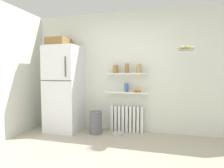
# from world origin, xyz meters

# --- Properties ---
(ground_plane) EXTENTS (7.04, 7.04, 0.00)m
(ground_plane) POSITION_xyz_m (0.00, 0.50, 0.00)
(ground_plane) COLOR #B2A893
(back_wall) EXTENTS (7.04, 0.10, 2.60)m
(back_wall) POSITION_xyz_m (0.00, 2.05, 1.30)
(back_wall) COLOR silver
(back_wall) RESTS_ON ground_plane
(refrigerator) EXTENTS (0.71, 0.70, 2.02)m
(refrigerator) POSITION_xyz_m (-1.42, 1.67, 0.96)
(refrigerator) COLOR silver
(refrigerator) RESTS_ON ground_plane
(radiator) EXTENTS (0.71, 0.12, 0.56)m
(radiator) POSITION_xyz_m (-0.06, 1.92, 0.28)
(radiator) COLOR white
(radiator) RESTS_ON ground_plane
(wall_shelf_lower) EXTENTS (0.88, 0.22, 0.02)m
(wall_shelf_lower) POSITION_xyz_m (-0.06, 1.89, 0.86)
(wall_shelf_lower) COLOR white
(wall_shelf_upper) EXTENTS (0.88, 0.22, 0.02)m
(wall_shelf_upper) POSITION_xyz_m (-0.06, 1.89, 1.26)
(wall_shelf_upper) COLOR white
(storage_jar_0) EXTENTS (0.12, 0.12, 0.18)m
(storage_jar_0) POSITION_xyz_m (-0.30, 1.89, 1.36)
(storage_jar_0) COLOR olive
(storage_jar_0) RESTS_ON wall_shelf_upper
(storage_jar_1) EXTENTS (0.08, 0.08, 0.21)m
(storage_jar_1) POSITION_xyz_m (-0.06, 1.89, 1.37)
(storage_jar_1) COLOR olive
(storage_jar_1) RESTS_ON wall_shelf_upper
(storage_jar_2) EXTENTS (0.10, 0.10, 0.19)m
(storage_jar_2) POSITION_xyz_m (0.19, 1.89, 1.36)
(storage_jar_2) COLOR tan
(storage_jar_2) RESTS_ON wall_shelf_upper
(vase) EXTENTS (0.08, 0.08, 0.18)m
(vase) POSITION_xyz_m (-0.07, 1.89, 0.96)
(vase) COLOR #38609E
(vase) RESTS_ON wall_shelf_lower
(shelf_bowl) EXTENTS (0.15, 0.15, 0.07)m
(shelf_bowl) POSITION_xyz_m (0.17, 1.89, 0.90)
(shelf_bowl) COLOR orange
(shelf_bowl) RESTS_ON wall_shelf_lower
(trash_bin) EXTENTS (0.26, 0.26, 0.47)m
(trash_bin) POSITION_xyz_m (-0.66, 1.61, 0.23)
(trash_bin) COLOR slate
(trash_bin) RESTS_ON ground_plane
(pet_food_bowl) EXTENTS (0.22, 0.22, 0.05)m
(pet_food_bowl) POSITION_xyz_m (-0.20, 1.65, 0.03)
(pet_food_bowl) COLOR #B7B7BC
(pet_food_bowl) RESTS_ON ground_plane
(hanging_fruit_basket) EXTENTS (0.33, 0.33, 0.09)m
(hanging_fruit_basket) POSITION_xyz_m (1.07, 1.58, 1.71)
(hanging_fruit_basket) COLOR #B2B2B7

